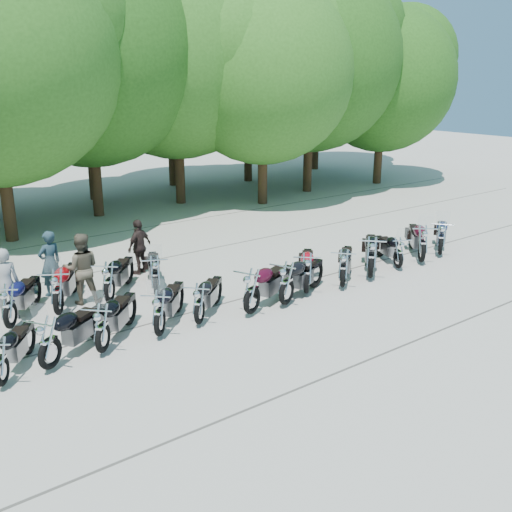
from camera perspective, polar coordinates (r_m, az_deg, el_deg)
ground at (r=15.17m, az=3.47°, el=-5.29°), size 90.00×90.00×0.00m
tree_4 at (r=25.61m, az=-15.87°, el=18.36°), size 9.13×9.13×11.20m
tree_5 at (r=27.53m, az=-7.68°, el=18.56°), size 9.04×9.04×11.10m
tree_6 at (r=27.20m, az=0.66°, el=17.12°), size 8.00×8.00×9.82m
tree_7 at (r=30.31m, az=5.19°, el=18.13°), size 8.79×8.79×10.79m
tree_8 at (r=33.22m, az=11.98°, el=16.15°), size 7.53×7.53×9.25m
tree_12 at (r=29.20m, az=-15.96°, el=16.32°), size 7.88×7.88×9.67m
tree_13 at (r=32.25m, az=-8.30°, el=17.33°), size 8.31×8.31×10.20m
tree_14 at (r=33.29m, az=-0.79°, el=17.12°), size 8.02×8.02×9.84m
tree_15 at (r=37.84m, az=5.92°, el=18.83°), size 9.67×9.67×11.86m
motorcycle_0 at (r=12.39m, az=-23.18°, el=-9.11°), size 1.70×2.02×1.16m
motorcycle_1 at (r=12.67m, az=-19.13°, el=-7.68°), size 2.34×1.84×1.31m
motorcycle_2 at (r=13.08m, az=-14.47°, el=-6.54°), size 2.10×2.08×1.28m
motorcycle_3 at (r=13.62m, az=-9.20°, el=-5.28°), size 2.06×2.07×1.26m
motorcycle_4 at (r=14.15m, az=-5.43°, el=-4.43°), size 2.01×1.85×1.19m
motorcycle_5 at (r=14.63m, az=-0.40°, el=-3.25°), size 2.52×1.58×1.37m
motorcycle_6 at (r=15.22m, az=2.93°, el=-2.48°), size 2.49×1.56×1.35m
motorcycle_7 at (r=16.06m, az=4.86°, el=-1.52°), size 2.13×2.20×1.33m
motorcycle_8 at (r=16.65m, az=8.33°, el=-1.06°), size 2.17×1.98×1.28m
motorcycle_9 at (r=17.50m, az=10.93°, el=-0.01°), size 2.42×2.30×1.45m
motorcycle_10 at (r=18.63m, az=13.43°, el=0.39°), size 1.46×2.09×1.15m
motorcycle_11 at (r=19.34m, az=15.57°, el=1.24°), size 2.25×2.34×1.41m
motorcycle_12 at (r=20.34m, az=17.23°, el=1.74°), size 2.32×1.93×1.32m
motorcycle_13 at (r=14.97m, az=-22.47°, el=-4.33°), size 1.90×2.21×1.27m
motorcycle_14 at (r=15.35m, az=-18.40°, el=-3.14°), size 1.93×2.46×1.38m
motorcycle_15 at (r=15.82m, az=-13.85°, el=-2.32°), size 2.05×2.15×1.29m
motorcycle_16 at (r=16.14m, az=-9.59°, el=-1.71°), size 1.61×2.32×1.27m
rider_0 at (r=15.64m, az=-22.74°, el=-2.45°), size 0.74×0.58×1.79m
rider_1 at (r=16.03m, az=-16.26°, el=-1.16°), size 1.12×1.02×1.87m
rider_2 at (r=18.07m, az=-11.04°, el=0.88°), size 1.05×0.77×1.66m
rider_3 at (r=16.90m, az=-19.02°, el=-0.66°), size 0.73×0.56×1.79m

